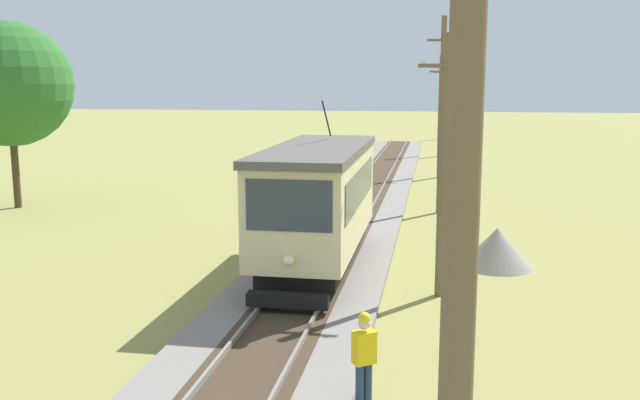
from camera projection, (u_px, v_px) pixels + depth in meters
name	position (u px, v px, depth m)	size (l,w,h in m)	color
red_tram	(318.00, 201.00, 20.15)	(2.60, 8.54, 4.79)	beige
utility_pole_foreground	(458.00, 330.00, 4.64)	(1.40, 0.55, 7.82)	brown
utility_pole_near_tram	(443.00, 164.00, 17.86)	(1.40, 0.45, 6.91)	brown
utility_pole_mid	(442.00, 114.00, 29.33)	(1.40, 0.49, 8.42)	brown
utility_pole_far	(440.00, 116.00, 40.34)	(1.40, 0.24, 7.11)	brown
utility_pole_distant	(440.00, 105.00, 51.87)	(1.40, 0.37, 7.67)	brown
utility_pole_horizon	(440.00, 101.00, 67.12)	(1.40, 0.27, 7.47)	brown
gravel_pile	(497.00, 247.00, 21.09)	(2.25, 2.25, 1.24)	gray
track_worker	(364.00, 356.00, 11.80)	(0.45, 0.41, 1.78)	navy
tree_right_near	(9.00, 84.00, 30.24)	(5.53, 5.53, 8.33)	#4C3823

